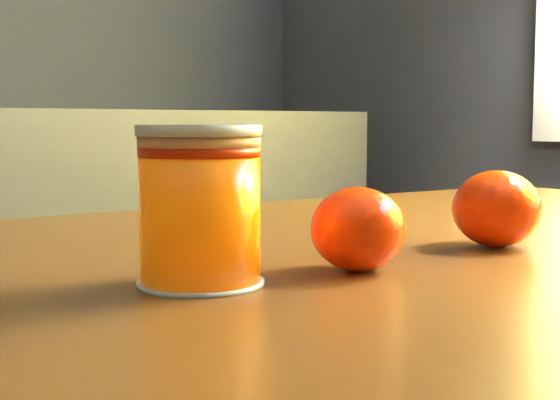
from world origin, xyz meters
TOP-DOWN VIEW (x-y plane):
  - table at (0.86, 0.22)m, footprint 1.04×0.73m
  - juice_glass at (0.66, 0.20)m, footprint 0.07×0.07m
  - orange_front at (0.76, 0.19)m, footprint 0.06×0.06m
  - orange_back at (0.91, 0.20)m, footprint 0.08×0.08m

SIDE VIEW (x-z plane):
  - table at x=0.86m, z-range 0.29..1.07m
  - orange_front at x=0.76m, z-range 0.78..0.83m
  - orange_back at x=0.91m, z-range 0.78..0.84m
  - juice_glass at x=0.66m, z-range 0.78..0.87m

